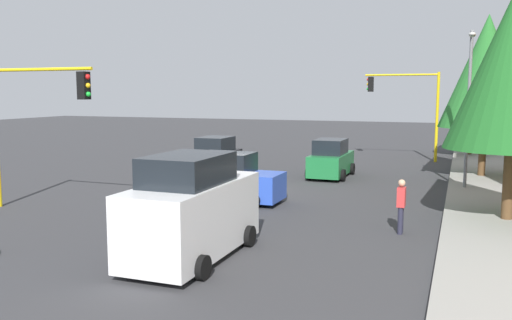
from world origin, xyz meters
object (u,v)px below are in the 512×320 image
Objects in this scene: car_black at (214,157)px; traffic_signal_far_left at (408,98)px; pedestrian_crossing at (401,205)px; tree_roadside_mid at (487,71)px; tree_roadside_far at (472,92)px; car_green at (331,160)px; delivery_van_white at (192,210)px; street_lamp_curbside at (469,92)px; traffic_signal_near_right at (33,108)px; car_blue at (230,179)px.

traffic_signal_far_left is at bearing 136.07° from car_black.
tree_roadside_mid is at bearing 168.04° from pedestrian_crossing.
tree_roadside_far is 3.91× the size of pedestrian_crossing.
car_black reaches higher than pedestrian_crossing.
traffic_signal_far_left is at bearing -144.28° from tree_roadside_mid.
delivery_van_white is at bearing -1.09° from car_green.
delivery_van_white is (27.17, -7.05, -3.06)m from tree_roadside_far.
tree_roadside_far is (-4.00, 3.82, 0.38)m from traffic_signal_far_left.
tree_roadside_far is at bearing 174.50° from pedestrian_crossing.
street_lamp_curbside is at bearing 167.18° from pedestrian_crossing.
street_lamp_curbside is 4.58m from tree_roadside_mid.
car_black is (-0.97, -12.59, -3.45)m from street_lamp_curbside.
car_green is at bearing -107.68° from street_lamp_curbside.
car_black is (-13.75, -5.84, -0.39)m from delivery_van_white.
traffic_signal_near_right is at bearing -111.37° from delivery_van_white.
car_blue is (5.61, -8.80, -3.45)m from street_lamp_curbside.
traffic_signal_far_left is 10.97m from street_lamp_curbside.
car_blue is 2.41× the size of pedestrian_crossing.
street_lamp_curbside is at bearing 72.32° from car_green.
pedestrian_crossing is (22.65, -2.18, -3.44)m from tree_roadside_far.
tree_roadside_far is at bearing 155.54° from car_blue.
street_lamp_curbside is (10.39, 3.52, 0.38)m from traffic_signal_far_left.
car_black is at bearing 167.98° from traffic_signal_near_right.
traffic_signal_far_left is 23.54m from delivery_van_white.
traffic_signal_near_right is at bearing -32.24° from tree_roadside_far.
traffic_signal_near_right reaches higher than car_blue.
tree_roadside_mid is at bearing 131.83° from traffic_signal_near_right.
tree_roadside_far is 22.24m from car_blue.
tree_roadside_far is at bearing 147.76° from traffic_signal_near_right.
tree_roadside_mid is 19.20m from delivery_van_white.
tree_roadside_mid is at bearing 104.31° from car_black.
car_black is at bearing -43.93° from traffic_signal_far_left.
tree_roadside_mid reaches higher than car_blue.
street_lamp_curbside is 1.71× the size of car_blue.
tree_roadside_far is at bearing 178.81° from street_lamp_curbside.
car_green is (-14.84, 0.28, -0.39)m from delivery_van_white.
traffic_signal_far_left is 3.29× the size of pedestrian_crossing.
traffic_signal_far_left is at bearing -174.99° from pedestrian_crossing.
tree_roadside_mid is (-4.39, 0.80, 1.04)m from street_lamp_curbside.
traffic_signal_near_right is 3.13× the size of pedestrian_crossing.
tree_roadside_mid reaches higher than traffic_signal_near_right.
traffic_signal_far_left is 1.43× the size of car_green.
street_lamp_curbside is 10.99m from car_blue.
car_black and car_green have the same top height.
street_lamp_curbside is 7.62m from car_green.
car_green is 2.30× the size of pedestrian_crossing.
traffic_signal_near_right is at bearing -35.65° from car_green.
traffic_signal_near_right is 7.80m from car_blue.
pedestrian_crossing is (8.26, -1.88, -3.44)m from street_lamp_curbside.
traffic_signal_far_left is 1.05× the size of traffic_signal_near_right.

